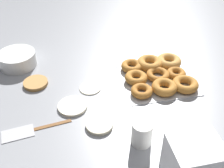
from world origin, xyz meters
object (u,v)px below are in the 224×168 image
pancake_1 (73,106)px  spatula (26,131)px  pancake_3 (90,88)px  donut_tray (158,74)px  container_stack (193,162)px  pancake_0 (36,83)px  paper_cup (142,133)px  pancake_2 (98,125)px  batter_bowl (17,59)px

pancake_1 → spatula: (-0.09, 0.17, -0.00)m
pancake_1 → pancake_3: 0.13m
donut_tray → container_stack: (-0.50, 0.07, 0.05)m
container_stack → spatula: 0.57m
pancake_0 → pancake_3: bearing=-109.1°
donut_tray → spatula: donut_tray is taller
donut_tray → paper_cup: bearing=152.4°
donut_tray → paper_cup: paper_cup is taller
pancake_2 → paper_cup: bearing=-128.8°
pancake_0 → pancake_1: size_ratio=0.90×
batter_bowl → container_stack: 0.90m
paper_cup → donut_tray: bearing=-27.6°
pancake_1 → donut_tray: size_ratio=0.38×
batter_bowl → pancake_2: bearing=-147.2°
pancake_3 → pancake_0: bearing=70.9°
batter_bowl → pancake_0: bearing=-154.9°
pancake_1 → donut_tray: donut_tray is taller
container_stack → pancake_0: bearing=38.7°
batter_bowl → paper_cup: (-0.57, -0.43, 0.01)m
pancake_0 → spatula: pancake_0 is taller
pancake_2 → batter_bowl: batter_bowl is taller
pancake_0 → container_stack: bearing=-141.3°
container_stack → pancake_3: bearing=25.2°
spatula → pancake_0: bearing=-105.1°
donut_tray → paper_cup: size_ratio=3.43×
pancake_1 → batter_bowl: batter_bowl is taller
pancake_2 → spatula: pancake_2 is taller
pancake_3 → donut_tray: size_ratio=0.30×
paper_cup → spatula: bearing=71.3°
pancake_2 → paper_cup: (-0.10, -0.13, 0.04)m
pancake_0 → paper_cup: size_ratio=1.17×
donut_tray → container_stack: container_stack is taller
batter_bowl → paper_cup: 0.71m
pancake_1 → pancake_2: bearing=-145.9°
pancake_3 → container_stack: (-0.48, -0.23, 0.07)m
pancake_0 → pancake_1: pancake_0 is taller
pancake_1 → pancake_2: 0.14m
pancake_0 → pancake_2: size_ratio=1.05×
pancake_2 → pancake_3: (0.22, -0.00, -0.00)m
pancake_1 → pancake_3: bearing=-39.3°
pancake_1 → batter_bowl: (0.35, 0.22, 0.03)m
pancake_3 → batter_bowl: batter_bowl is taller
spatula → batter_bowl: bearing=-92.0°
batter_bowl → spatula: (-0.44, -0.04, -0.03)m
pancake_0 → paper_cup: 0.53m
pancake_3 → donut_tray: donut_tray is taller
donut_tray → container_stack: size_ratio=2.05×
batter_bowl → pancake_1: bearing=-147.7°
pancake_3 → pancake_1: bearing=140.7°
pancake_3 → spatula: bearing=127.0°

